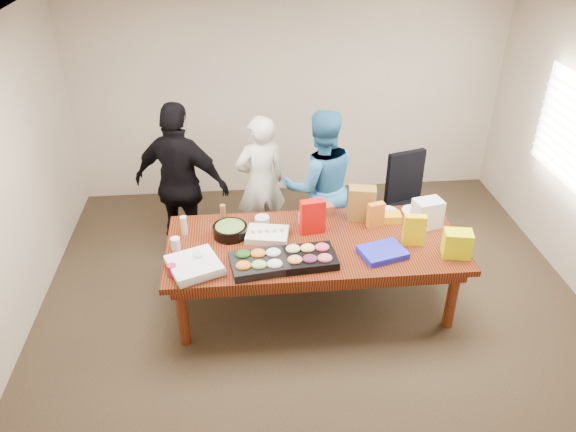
{
  "coord_description": "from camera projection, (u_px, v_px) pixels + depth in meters",
  "views": [
    {
      "loc": [
        -0.66,
        -4.38,
        3.71
      ],
      "look_at": [
        -0.24,
        0.1,
        0.99
      ],
      "focal_mm": 34.89,
      "sensor_mm": 36.0,
      "label": 1
    }
  ],
  "objects": [
    {
      "name": "clear_cup_b",
      "position": [
        176.0,
        244.0,
        5.18
      ],
      "size": [
        0.09,
        0.09,
        0.12
      ],
      "primitive_type": "cylinder",
      "rotation": [
        0.0,
        0.0,
        0.07
      ],
      "color": "silver",
      "rests_on": "conference_table"
    },
    {
      "name": "person_center",
      "position": [
        261.0,
        183.0,
        6.26
      ],
      "size": [
        0.65,
        0.51,
        1.58
      ],
      "primitive_type": "imported",
      "rotation": [
        0.0,
        0.0,
        3.39
      ],
      "color": "beige",
      "rests_on": "floor"
    },
    {
      "name": "chip_bag_blue",
      "position": [
        383.0,
        252.0,
        5.11
      ],
      "size": [
        0.46,
        0.39,
        0.06
      ],
      "primitive_type": "cube",
      "rotation": [
        0.0,
        0.0,
        0.27
      ],
      "color": "#1C21C9",
      "rests_on": "conference_table"
    },
    {
      "name": "chip_bag_red",
      "position": [
        312.0,
        217.0,
        5.37
      ],
      "size": [
        0.25,
        0.13,
        0.35
      ],
      "primitive_type": "cube",
      "rotation": [
        0.0,
        0.0,
        0.15
      ],
      "color": "red",
      "rests_on": "conference_table"
    },
    {
      "name": "dip_bowl_a",
      "position": [
        314.0,
        217.0,
        5.64
      ],
      "size": [
        0.15,
        0.15,
        0.06
      ],
      "primitive_type": "cylinder",
      "rotation": [
        0.0,
        0.0,
        0.03
      ],
      "color": "beige",
      "rests_on": "conference_table"
    },
    {
      "name": "veggie_tray",
      "position": [
        259.0,
        263.0,
        4.95
      ],
      "size": [
        0.55,
        0.46,
        0.07
      ],
      "primitive_type": "cube",
      "rotation": [
        0.0,
        0.0,
        0.15
      ],
      "color": "black",
      "rests_on": "conference_table"
    },
    {
      "name": "window_panel",
      "position": [
        575.0,
        133.0,
        5.65
      ],
      "size": [
        0.03,
        1.4,
        1.1
      ],
      "primitive_type": "cube",
      "color": "white",
      "rests_on": "wall_right"
    },
    {
      "name": "office_chair",
      "position": [
        407.0,
        208.0,
        6.28
      ],
      "size": [
        0.69,
        0.69,
        1.08
      ],
      "primitive_type": "cube",
      "rotation": [
        0.0,
        0.0,
        0.29
      ],
      "color": "black",
      "rests_on": "floor"
    },
    {
      "name": "pizza_box_lower",
      "position": [
        195.0,
        267.0,
        4.93
      ],
      "size": [
        0.55,
        0.55,
        0.05
      ],
      "primitive_type": "cube",
      "rotation": [
        0.0,
        0.0,
        0.39
      ],
      "color": "silver",
      "rests_on": "conference_table"
    },
    {
      "name": "sheet_cake",
      "position": [
        267.0,
        235.0,
        5.35
      ],
      "size": [
        0.44,
        0.36,
        0.07
      ],
      "primitive_type": "cube",
      "rotation": [
        0.0,
        0.0,
        -0.2
      ],
      "color": "white",
      "rests_on": "conference_table"
    },
    {
      "name": "salad_bowl",
      "position": [
        230.0,
        231.0,
        5.38
      ],
      "size": [
        0.35,
        0.35,
        0.11
      ],
      "primitive_type": "cylinder",
      "rotation": [
        0.0,
        0.0,
        -0.04
      ],
      "color": "black",
      "rests_on": "conference_table"
    },
    {
      "name": "red_cup",
      "position": [
        172.0,
        270.0,
        4.84
      ],
      "size": [
        0.1,
        0.1,
        0.11
      ],
      "primitive_type": "cylinder",
      "rotation": [
        0.0,
        0.0,
        0.34
      ],
      "color": "#AF1936",
      "rests_on": "conference_table"
    },
    {
      "name": "person_left",
      "position": [
        181.0,
        185.0,
        5.97
      ],
      "size": [
        1.16,
        0.81,
        1.82
      ],
      "primitive_type": "imported",
      "rotation": [
        0.0,
        0.0,
        2.76
      ],
      "color": "black",
      "rests_on": "floor"
    },
    {
      "name": "dressing_bottle",
      "position": [
        223.0,
        213.0,
        5.6
      ],
      "size": [
        0.07,
        0.07,
        0.18
      ],
      "primitive_type": "cylinder",
      "rotation": [
        0.0,
        0.0,
        -0.35
      ],
      "color": "brown",
      "rests_on": "conference_table"
    },
    {
      "name": "floor",
      "position": [
        313.0,
        304.0,
        5.71
      ],
      "size": [
        5.5,
        5.0,
        0.02
      ],
      "primitive_type": "cube",
      "color": "#47301E",
      "rests_on": "ground"
    },
    {
      "name": "person_right",
      "position": [
        320.0,
        186.0,
        6.05
      ],
      "size": [
        0.9,
        0.73,
        1.73
      ],
      "primitive_type": "imported",
      "rotation": [
        0.0,
        0.0,
        3.23
      ],
      "color": "#27699A",
      "rests_on": "floor"
    },
    {
      "name": "ceiling",
      "position": [
        321.0,
        30.0,
        4.3
      ],
      "size": [
        5.5,
        5.0,
        0.02
      ],
      "primitive_type": "cube",
      "color": "white",
      "rests_on": "wall_back"
    },
    {
      "name": "grocery_bag_white",
      "position": [
        427.0,
        213.0,
        5.48
      ],
      "size": [
        0.3,
        0.25,
        0.29
      ],
      "primitive_type": "cube",
      "rotation": [
        0.0,
        0.0,
        0.22
      ],
      "color": "white",
      "rests_on": "conference_table"
    },
    {
      "name": "bread_loaf",
      "position": [
        320.0,
        210.0,
        5.71
      ],
      "size": [
        0.3,
        0.17,
        0.11
      ],
      "primitive_type": "cube",
      "rotation": [
        0.0,
        0.0,
        0.2
      ],
      "color": "brown",
      "rests_on": "conference_table"
    },
    {
      "name": "mayo_jar",
      "position": [
        303.0,
        218.0,
        5.55
      ],
      "size": [
        0.1,
        0.1,
        0.13
      ],
      "primitive_type": "cylinder",
      "rotation": [
        0.0,
        0.0,
        -0.19
      ],
      "color": "white",
      "rests_on": "conference_table"
    },
    {
      "name": "plate_a",
      "position": [
        414.0,
        211.0,
        5.8
      ],
      "size": [
        0.3,
        0.3,
        0.01
      ],
      "primitive_type": "cylinder",
      "rotation": [
        0.0,
        0.0,
        -0.25
      ],
      "color": "white",
      "rests_on": "conference_table"
    },
    {
      "name": "plate_b",
      "position": [
        386.0,
        212.0,
        5.77
      ],
      "size": [
        0.27,
        0.27,
        0.02
      ],
      "primitive_type": "cylinder",
      "rotation": [
        0.0,
        0.0,
        -0.06
      ],
      "color": "white",
      "rests_on": "conference_table"
    },
    {
      "name": "chip_bag_yellow",
      "position": [
        414.0,
        230.0,
        5.21
      ],
      "size": [
        0.21,
        0.11,
        0.3
      ],
      "primitive_type": "cube",
      "rotation": [
        0.0,
        0.0,
        -0.15
      ],
      "color": "#FFDF01",
      "rests_on": "conference_table"
    },
    {
      "name": "grocery_bag_yellow",
      "position": [
        457.0,
        244.0,
        5.07
      ],
      "size": [
        0.28,
        0.22,
        0.25
      ],
      "primitive_type": "cube",
      "rotation": [
        0.0,
        0.0,
        -0.2
      ],
      "color": "#E4EF03",
      "rests_on": "conference_table"
    },
    {
      "name": "ranch_bottle",
      "position": [
        184.0,
        225.0,
        5.39
      ],
      "size": [
        0.07,
        0.07,
        0.19
      ],
      "primitive_type": "cylinder",
      "rotation": [
        0.0,
        0.0,
        -0.1
      ],
      "color": "beige",
      "rests_on": "conference_table"
    },
    {
      "name": "pizza_box_upper",
      "position": [
        194.0,
        264.0,
        4.88
      ],
      "size": [
        0.55,
        0.55,
        0.05
      ],
      "primitive_type": "cube",
      "rotation": [
        0.0,
        0.0,
        0.39
      ],
      "color": "silver",
      "rests_on": "pizza_box_lower"
    },
    {
      "name": "mustard_bottle",
      "position": [
        318.0,
        211.0,
        5.66
      ],
      "size": [
        0.07,
        0.07,
        0.16
      ],
      "primitive_type": "cylinder",
      "rotation": [
        0.0,
        0.0,
        -0.24
      ],
      "color": "#EBFC33",
      "rests_on": "conference_table"
    },
    {
      "name": "fruit_tray",
      "position": [
        309.0,
        258.0,
        5.03
      ],
      "size": [
        0.52,
        0.42,
        0.07
      ],
      "primitive_type": "cube",
      "rotation": [
        0.0,
        0.0,
        0.09
      ],
      "color": "black",
      "rests_on": "conference_table"
    },
    {
      "name": "clear_cup_a",
      "position": [
        199.0,
        259.0,
        4.97
      ],
      "size": [
        0.11,
        0.11,
        0.12
      ],
      "primitive_type": "cylinder",
      "rotation": [
        0.0,
        0.0,
        0.35
      ],
      "color": "silver",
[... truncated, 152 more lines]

